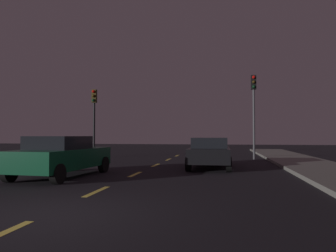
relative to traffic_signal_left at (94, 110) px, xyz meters
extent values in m
plane|color=black|center=(5.35, -8.01, -3.27)|extent=(80.00, 80.00, 0.00)
cube|color=#EACC4C|center=(5.35, -12.41, -3.27)|extent=(0.16, 1.60, 0.01)
cube|color=#EACC4C|center=(5.35, -8.61, -3.27)|extent=(0.16, 1.60, 0.01)
cube|color=#EACC4C|center=(5.35, -4.81, -3.27)|extent=(0.16, 1.60, 0.01)
cube|color=#EACC4C|center=(5.35, -1.01, -3.27)|extent=(0.16, 1.60, 0.01)
cube|color=#EACC4C|center=(5.35, 2.79, -3.27)|extent=(0.16, 1.60, 0.01)
cylinder|color=black|center=(0.00, 0.02, -0.95)|extent=(0.14, 0.14, 4.65)
cube|color=#382D0C|center=(0.00, 0.02, 0.93)|extent=(0.32, 0.24, 0.90)
sphere|color=red|center=(0.00, -0.14, 1.23)|extent=(0.20, 0.20, 0.20)
sphere|color=#3F2D0C|center=(0.00, -0.14, 0.93)|extent=(0.20, 0.20, 0.20)
sphere|color=#0C3319|center=(0.00, -0.14, 0.63)|extent=(0.20, 0.20, 0.20)
cylinder|color=#4C4C51|center=(10.63, 0.02, -0.62)|extent=(0.14, 0.14, 5.30)
cube|color=black|center=(10.63, 0.02, 1.58)|extent=(0.32, 0.24, 0.90)
sphere|color=red|center=(10.63, -0.14, 1.88)|extent=(0.20, 0.20, 0.20)
sphere|color=#3F2D0C|center=(10.63, -0.14, 1.58)|extent=(0.20, 0.20, 0.20)
sphere|color=#0C3319|center=(10.63, -0.14, 1.28)|extent=(0.20, 0.20, 0.20)
cube|color=black|center=(8.11, -5.56, -2.64)|extent=(1.80, 4.52, 0.62)
cube|color=black|center=(8.11, -5.78, -2.10)|extent=(1.58, 2.04, 0.46)
cylinder|color=black|center=(7.28, -3.85, -2.95)|extent=(0.22, 0.64, 0.64)
cylinder|color=black|center=(8.95, -3.85, -2.95)|extent=(0.22, 0.64, 0.64)
cylinder|color=black|center=(7.27, -7.26, -2.95)|extent=(0.22, 0.64, 0.64)
cylinder|color=black|center=(8.94, -7.27, -2.95)|extent=(0.22, 0.64, 0.64)
cube|color=#0F4C2D|center=(2.91, -9.75, -2.61)|extent=(2.13, 4.51, 0.70)
cube|color=black|center=(2.90, -9.97, -2.03)|extent=(1.76, 2.08, 0.46)
cylinder|color=black|center=(2.14, -8.05, -2.95)|extent=(0.26, 0.65, 0.64)
cylinder|color=black|center=(3.88, -8.15, -2.95)|extent=(0.26, 0.65, 0.64)
cylinder|color=black|center=(1.94, -11.35, -2.95)|extent=(0.26, 0.65, 0.64)
cylinder|color=black|center=(3.68, -11.45, -2.95)|extent=(0.26, 0.65, 0.64)
camera|label=1|loc=(8.70, -20.53, -1.76)|focal=33.95mm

